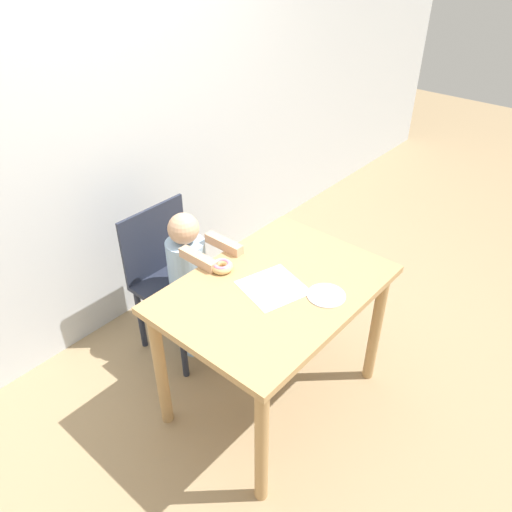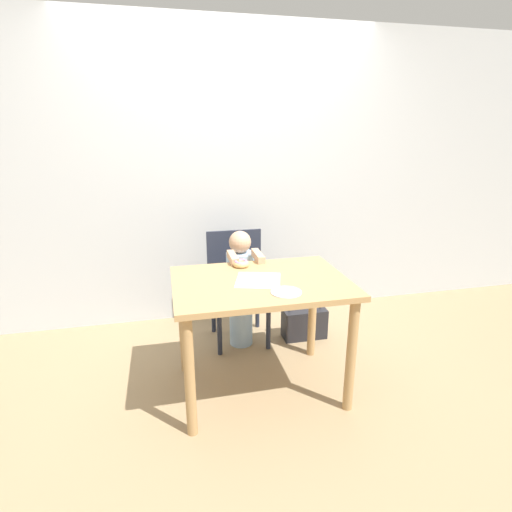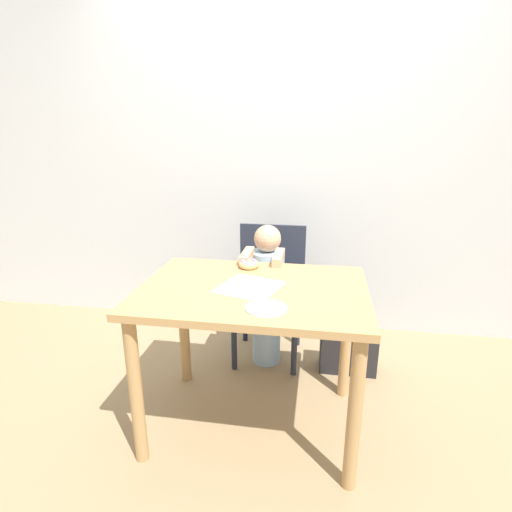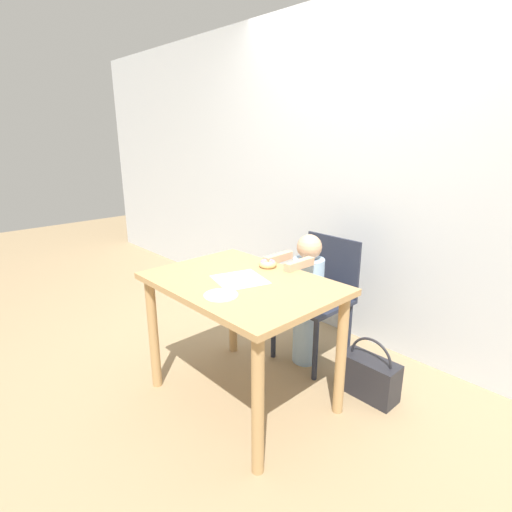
% 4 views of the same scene
% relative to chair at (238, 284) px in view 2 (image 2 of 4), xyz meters
% --- Properties ---
extents(ground_plane, '(12.00, 12.00, 0.00)m').
position_rel_chair_xyz_m(ground_plane, '(0.01, -0.73, -0.47)').
color(ground_plane, '#997F5B').
extents(wall_back, '(8.00, 0.05, 2.50)m').
position_rel_chair_xyz_m(wall_back, '(0.01, 0.49, 0.78)').
color(wall_back, silver).
rests_on(wall_back, ground_plane).
extents(dining_table, '(1.07, 0.76, 0.77)m').
position_rel_chair_xyz_m(dining_table, '(0.01, -0.73, 0.18)').
color(dining_table, tan).
rests_on(dining_table, ground_plane).
extents(chair, '(0.45, 0.44, 0.87)m').
position_rel_chair_xyz_m(chair, '(0.00, 0.00, 0.00)').
color(chair, '#232838').
rests_on(chair, ground_plane).
extents(child_figure, '(0.23, 0.42, 0.93)m').
position_rel_chair_xyz_m(child_figure, '(-0.00, -0.13, 0.02)').
color(child_figure, '#99BCE0').
rests_on(child_figure, ground_plane).
extents(donut, '(0.11, 0.11, 0.04)m').
position_rel_chair_xyz_m(donut, '(-0.06, -0.45, 0.33)').
color(donut, '#DBB270').
rests_on(donut, dining_table).
extents(napkin, '(0.33, 0.33, 0.00)m').
position_rel_chair_xyz_m(napkin, '(-0.00, -0.73, 0.30)').
color(napkin, white).
rests_on(napkin, dining_table).
extents(handbag, '(0.35, 0.16, 0.39)m').
position_rel_chair_xyz_m(handbag, '(0.53, -0.14, -0.33)').
color(handbag, '#232328').
rests_on(handbag, ground_plane).
extents(plate, '(0.18, 0.18, 0.01)m').
position_rel_chair_xyz_m(plate, '(0.11, -0.95, 0.31)').
color(plate, silver).
rests_on(plate, dining_table).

